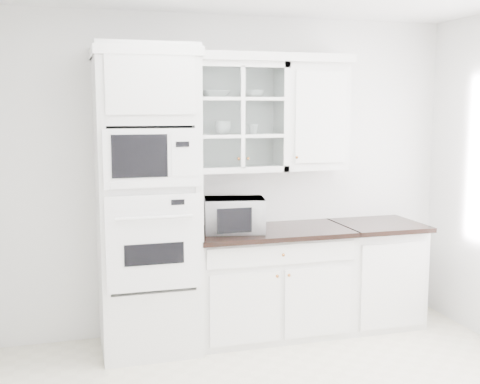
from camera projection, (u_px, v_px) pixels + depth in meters
name	position (u px, v px, depth m)	size (l,w,h in m)	color
room_shell	(281.00, 131.00, 3.89)	(4.00, 3.50, 2.70)	white
oven_column	(147.00, 202.00, 4.70)	(0.76, 0.68, 2.40)	white
base_cabinet_run	(270.00, 281.00, 5.11)	(1.32, 0.67, 0.92)	white
extra_base_cabinet	(376.00, 272.00, 5.39)	(0.72, 0.67, 0.92)	white
upper_cabinet_glass	(237.00, 117.00, 4.98)	(0.80, 0.33, 0.90)	white
upper_cabinet_solid	(313.00, 117.00, 5.17)	(0.55, 0.33, 0.90)	white
crown_molding	(226.00, 57.00, 4.86)	(2.14, 0.38, 0.07)	white
countertop_microwave	(234.00, 215.00, 4.91)	(0.48, 0.40, 0.28)	white
bowl_a	(214.00, 94.00, 4.91)	(0.25, 0.25, 0.06)	white
bowl_b	(252.00, 94.00, 5.01)	(0.20, 0.20, 0.06)	white
cup_a	(223.00, 128.00, 4.95)	(0.14, 0.14, 0.11)	white
cup_b	(253.00, 129.00, 5.01)	(0.09, 0.09, 0.08)	white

